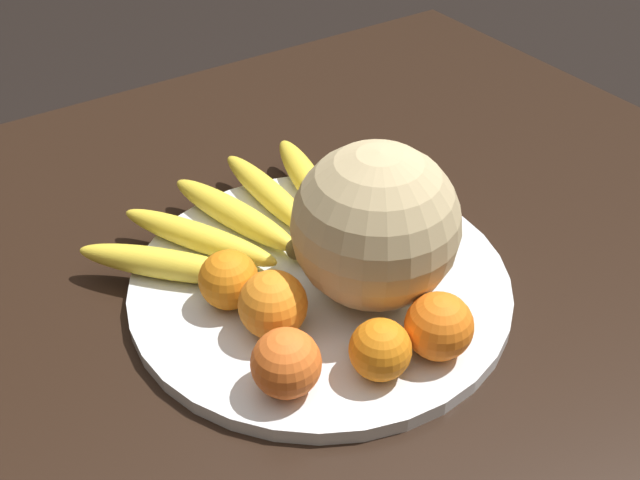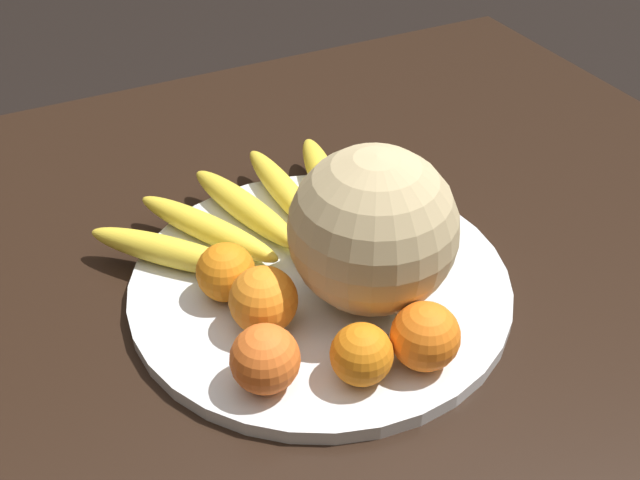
{
  "view_description": "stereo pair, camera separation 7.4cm",
  "coord_description": "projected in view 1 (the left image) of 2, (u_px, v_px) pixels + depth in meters",
  "views": [
    {
      "loc": [
        -0.27,
        -0.44,
        1.23
      ],
      "look_at": [
        0.05,
        0.04,
        0.78
      ],
      "focal_mm": 42.0,
      "sensor_mm": 36.0,
      "label": 1
    },
    {
      "loc": [
        -0.21,
        -0.48,
        1.23
      ],
      "look_at": [
        0.05,
        0.04,
        0.78
      ],
      "focal_mm": 42.0,
      "sensor_mm": 36.0,
      "label": 2
    }
  ],
  "objects": [
    {
      "name": "orange_mid_center",
      "position": [
        439.0,
        326.0,
        0.67
      ],
      "size": [
        0.06,
        0.06,
        0.06
      ],
      "color": "orange",
      "rests_on": "fruit_bowl"
    },
    {
      "name": "kitchen_table",
      "position": [
        303.0,
        390.0,
        0.78
      ],
      "size": [
        1.33,
        1.18,
        0.71
      ],
      "color": "black",
      "rests_on": "ground_plane"
    },
    {
      "name": "orange_front_right",
      "position": [
        286.0,
        363.0,
        0.64
      ],
      "size": [
        0.06,
        0.06,
        0.06
      ],
      "color": "orange",
      "rests_on": "fruit_bowl"
    },
    {
      "name": "banana_bunch",
      "position": [
        238.0,
        216.0,
        0.83
      ],
      "size": [
        0.32,
        0.23,
        0.03
      ],
      "rotation": [
        0.0,
        0.0,
        8.12
      ],
      "color": "brown",
      "rests_on": "fruit_bowl"
    },
    {
      "name": "orange_front_left",
      "position": [
        229.0,
        280.0,
        0.72
      ],
      "size": [
        0.06,
        0.06,
        0.06
      ],
      "color": "orange",
      "rests_on": "fruit_bowl"
    },
    {
      "name": "melon",
      "position": [
        372.0,
        223.0,
        0.71
      ],
      "size": [
        0.16,
        0.16,
        0.16
      ],
      "color": "tan",
      "rests_on": "fruit_bowl"
    },
    {
      "name": "orange_back_left",
      "position": [
        273.0,
        305.0,
        0.69
      ],
      "size": [
        0.07,
        0.07,
        0.07
      ],
      "color": "orange",
      "rests_on": "fruit_bowl"
    },
    {
      "name": "fruit_bowl",
      "position": [
        320.0,
        283.0,
        0.78
      ],
      "size": [
        0.39,
        0.39,
        0.02
      ],
      "color": "silver",
      "rests_on": "kitchen_table"
    },
    {
      "name": "orange_back_right",
      "position": [
        380.0,
        350.0,
        0.65
      ],
      "size": [
        0.06,
        0.06,
        0.06
      ],
      "color": "orange",
      "rests_on": "fruit_bowl"
    }
  ]
}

